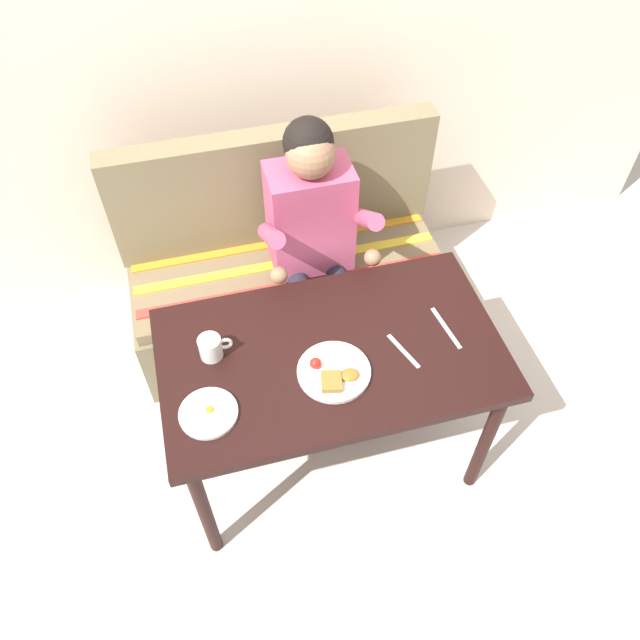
{
  "coord_description": "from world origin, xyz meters",
  "views": [
    {
      "loc": [
        -0.37,
        -1.24,
        2.46
      ],
      "look_at": [
        0.0,
        0.15,
        0.72
      ],
      "focal_mm": 34.72,
      "sensor_mm": 36.0,
      "label": 1
    }
  ],
  "objects_px": {
    "table": "(331,364)",
    "coffee_mug": "(211,347)",
    "couch": "(287,276)",
    "person": "(314,232)",
    "knife": "(446,328)",
    "plate_eggs": "(208,413)",
    "fork": "(403,351)",
    "plate_breakfast": "(334,372)"
  },
  "relations": [
    {
      "from": "table",
      "to": "plate_eggs",
      "type": "distance_m",
      "value": 0.48
    },
    {
      "from": "table",
      "to": "fork",
      "type": "xyz_separation_m",
      "value": [
        0.24,
        -0.07,
        0.08
      ]
    },
    {
      "from": "table",
      "to": "plate_breakfast",
      "type": "distance_m",
      "value": 0.14
    },
    {
      "from": "couch",
      "to": "person",
      "type": "distance_m",
      "value": 0.46
    },
    {
      "from": "plate_breakfast",
      "to": "coffee_mug",
      "type": "bearing_deg",
      "value": 154.17
    },
    {
      "from": "table",
      "to": "fork",
      "type": "distance_m",
      "value": 0.27
    },
    {
      "from": "person",
      "to": "coffee_mug",
      "type": "distance_m",
      "value": 0.71
    },
    {
      "from": "coffee_mug",
      "to": "fork",
      "type": "height_order",
      "value": "coffee_mug"
    },
    {
      "from": "table",
      "to": "plate_eggs",
      "type": "height_order",
      "value": "plate_eggs"
    },
    {
      "from": "plate_eggs",
      "to": "person",
      "type": "bearing_deg",
      "value": 53.69
    },
    {
      "from": "table",
      "to": "knife",
      "type": "relative_size",
      "value": 6.0
    },
    {
      "from": "couch",
      "to": "fork",
      "type": "height_order",
      "value": "couch"
    },
    {
      "from": "person",
      "to": "coffee_mug",
      "type": "xyz_separation_m",
      "value": [
        -0.49,
        -0.5,
        0.03
      ]
    },
    {
      "from": "table",
      "to": "coffee_mug",
      "type": "distance_m",
      "value": 0.43
    },
    {
      "from": "person",
      "to": "plate_breakfast",
      "type": "relative_size",
      "value": 4.84
    },
    {
      "from": "fork",
      "to": "plate_eggs",
      "type": "bearing_deg",
      "value": 167.49
    },
    {
      "from": "couch",
      "to": "coffee_mug",
      "type": "relative_size",
      "value": 12.2
    },
    {
      "from": "table",
      "to": "couch",
      "type": "xyz_separation_m",
      "value": [
        0.0,
        0.76,
        -0.32
      ]
    },
    {
      "from": "couch",
      "to": "fork",
      "type": "bearing_deg",
      "value": -73.81
    },
    {
      "from": "table",
      "to": "coffee_mug",
      "type": "height_order",
      "value": "coffee_mug"
    },
    {
      "from": "knife",
      "to": "plate_eggs",
      "type": "bearing_deg",
      "value": -178.82
    },
    {
      "from": "person",
      "to": "fork",
      "type": "height_order",
      "value": "person"
    },
    {
      "from": "couch",
      "to": "coffee_mug",
      "type": "distance_m",
      "value": 0.91
    },
    {
      "from": "plate_eggs",
      "to": "fork",
      "type": "relative_size",
      "value": 1.13
    },
    {
      "from": "table",
      "to": "knife",
      "type": "xyz_separation_m",
      "value": [
        0.43,
        -0.01,
        0.08
      ]
    },
    {
      "from": "coffee_mug",
      "to": "knife",
      "type": "bearing_deg",
      "value": -6.65
    },
    {
      "from": "plate_eggs",
      "to": "fork",
      "type": "bearing_deg",
      "value": 6.4
    },
    {
      "from": "person",
      "to": "coffee_mug",
      "type": "bearing_deg",
      "value": -134.41
    },
    {
      "from": "plate_eggs",
      "to": "coffee_mug",
      "type": "distance_m",
      "value": 0.24
    },
    {
      "from": "coffee_mug",
      "to": "couch",
      "type": "bearing_deg",
      "value": 59.39
    },
    {
      "from": "table",
      "to": "person",
      "type": "height_order",
      "value": "person"
    },
    {
      "from": "table",
      "to": "person",
      "type": "xyz_separation_m",
      "value": [
        0.09,
        0.59,
        0.09
      ]
    },
    {
      "from": "plate_eggs",
      "to": "coffee_mug",
      "type": "bearing_deg",
      "value": 78.42
    },
    {
      "from": "person",
      "to": "plate_eggs",
      "type": "xyz_separation_m",
      "value": [
        -0.54,
        -0.74,
        -0.0
      ]
    },
    {
      "from": "plate_breakfast",
      "to": "plate_eggs",
      "type": "bearing_deg",
      "value": -173.65
    },
    {
      "from": "fork",
      "to": "couch",
      "type": "bearing_deg",
      "value": 87.28
    },
    {
      "from": "table",
      "to": "coffee_mug",
      "type": "bearing_deg",
      "value": 168.06
    },
    {
      "from": "coffee_mug",
      "to": "fork",
      "type": "distance_m",
      "value": 0.66
    },
    {
      "from": "knife",
      "to": "coffee_mug",
      "type": "bearing_deg",
      "value": 165.65
    },
    {
      "from": "couch",
      "to": "coffee_mug",
      "type": "height_order",
      "value": "couch"
    },
    {
      "from": "table",
      "to": "fork",
      "type": "bearing_deg",
      "value": -16.23
    },
    {
      "from": "coffee_mug",
      "to": "knife",
      "type": "xyz_separation_m",
      "value": [
        0.83,
        -0.1,
        -0.04
      ]
    }
  ]
}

